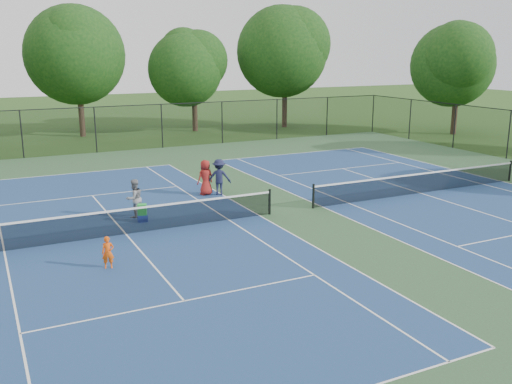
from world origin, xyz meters
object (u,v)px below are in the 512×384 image
bystander_c (206,178)px  ball_crate (143,218)px  instructor (134,198)px  tree_back_d (285,47)px  ball_hopper (142,210)px  tree_back_c (194,64)px  bystander_b (219,177)px  tree_back_b (77,50)px  child_player (108,253)px  tree_side_e (459,60)px

bystander_c → ball_crate: size_ratio=4.24×
instructor → tree_back_d: bearing=-153.4°
bystander_c → ball_hopper: (-3.81, -2.91, -0.33)m
tree_back_c → tree_back_d: (8.00, -1.00, 1.34)m
instructor → bystander_c: bearing=-173.3°
bystander_c → ball_hopper: size_ratio=3.83×
bystander_b → ball_hopper: 5.15m
tree_back_d → bystander_b: size_ratio=6.15×
tree_back_b → child_player: size_ratio=9.79×
tree_side_e → tree_back_c: bearing=148.6°
tree_back_b → instructor: size_ratio=6.38×
ball_crate → tree_back_b: bearing=85.4°
tree_back_b → ball_hopper: size_ratio=23.22×
tree_back_b → ball_crate: tree_back_b is taller
instructor → ball_hopper: size_ratio=3.64×
child_player → bystander_c: size_ratio=0.62×
child_player → ball_hopper: 4.96m
tree_back_c → child_player: tree_back_c is taller
bystander_b → instructor: bearing=47.6°
tree_back_d → bystander_c: bearing=-127.6°
tree_back_c → tree_back_d: bearing=-7.1°
tree_back_b → bystander_c: 22.58m
ball_crate → tree_side_e: bearing=23.6°
tree_back_b → bystander_b: 22.87m
tree_back_c → bystander_b: (-6.61, -21.01, -4.64)m
tree_back_d → ball_hopper: (-19.01, -22.67, -6.33)m
tree_back_b → bystander_c: (1.81, -21.76, -5.77)m
bystander_b → ball_hopper: (-4.39, -2.66, -0.35)m
tree_back_c → bystander_c: bearing=-109.1°
tree_back_c → tree_side_e: tree_side_e is taller
tree_back_b → ball_hopper: 25.49m
instructor → ball_hopper: bearing=75.8°
ball_crate → bystander_b: bearing=31.2°
bystander_c → ball_hopper: bearing=25.9°
tree_back_d → ball_crate: (-19.01, -22.67, -6.69)m
tree_back_d → bystander_c: size_ratio=6.27×
tree_back_d → bystander_b: tree_back_d is taller
tree_back_b → tree_back_c: size_ratio=1.19×
tree_back_b → tree_back_d: size_ratio=0.97×
tree_back_c → tree_side_e: 21.10m
tree_back_c → ball_hopper: bearing=-114.9°
instructor → ball_crate: (0.11, -0.73, -0.65)m
child_player → ball_hopper: size_ratio=2.37×
child_player → instructor: bearing=80.0°
tree_back_c → instructor: tree_back_c is taller
tree_back_d → ball_crate: size_ratio=26.58×
bystander_b → ball_crate: 5.18m
tree_side_e → child_player: tree_side_e is taller
tree_side_e → ball_hopper: (-29.01, -12.67, -5.32)m
tree_back_b → ball_crate: (-2.01, -24.67, -6.46)m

